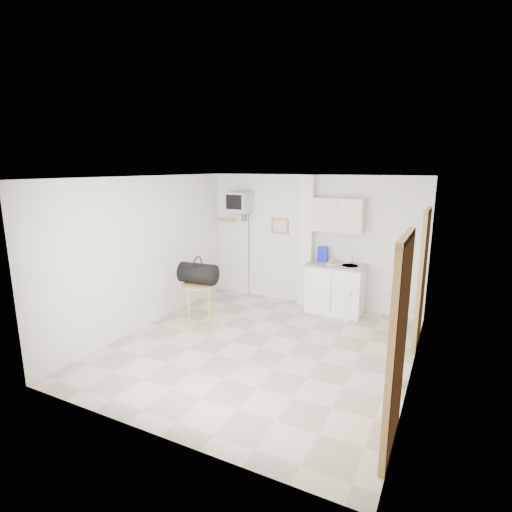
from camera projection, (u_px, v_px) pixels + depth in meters
The scene contains 7 objects.
ground at pixel (260, 348), 5.96m from camera, with size 4.50×4.50×0.00m, color beige.
room_envelope at pixel (278, 247), 5.59m from camera, with size 4.24×4.54×2.55m.
kitchenette at pixel (336, 270), 7.28m from camera, with size 1.03×0.58×2.10m.
crt_television at pixel (239, 203), 7.93m from camera, with size 0.44×0.45×2.15m.
round_table at pixel (198, 289), 6.92m from camera, with size 0.58×0.58×0.66m.
duffel_bag at pixel (198, 273), 6.91m from camera, with size 0.68×0.41×0.48m.
water_bottle at pixel (397, 376), 4.87m from camera, with size 0.10×0.10×0.31m.
Camera 1 is at (2.43, -4.95, 2.64)m, focal length 28.00 mm.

